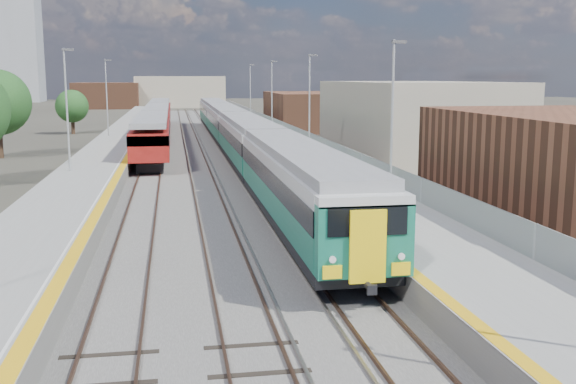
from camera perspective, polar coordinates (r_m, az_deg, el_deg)
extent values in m
plane|color=#47443A|center=(59.69, -5.97, 3.13)|extent=(320.00, 320.00, 0.00)
cube|color=#565451|center=(62.07, -8.20, 3.36)|extent=(10.50, 155.00, 0.06)
cube|color=#4C3323|center=(64.69, -5.58, 3.74)|extent=(0.07, 160.00, 0.14)
cube|color=#4C3323|center=(64.81, -4.30, 3.77)|extent=(0.07, 160.00, 0.14)
cube|color=#4C3323|center=(64.54, -8.68, 3.66)|extent=(0.07, 160.00, 0.14)
cube|color=#4C3323|center=(64.58, -7.40, 3.69)|extent=(0.07, 160.00, 0.14)
cube|color=#4C3323|center=(64.57, -11.79, 3.57)|extent=(0.07, 160.00, 0.14)
cube|color=#4C3323|center=(64.53, -10.51, 3.61)|extent=(0.07, 160.00, 0.14)
cube|color=gray|center=(64.67, -5.87, 3.72)|extent=(0.08, 160.00, 0.10)
cube|color=gray|center=(64.59, -7.11, 3.69)|extent=(0.08, 160.00, 0.10)
cube|color=slate|center=(62.66, -1.33, 3.95)|extent=(4.70, 155.00, 1.00)
cube|color=gray|center=(62.61, -1.33, 4.41)|extent=(4.70, 155.00, 0.03)
cube|color=gold|center=(62.34, -3.24, 4.39)|extent=(0.40, 155.00, 0.01)
cube|color=gray|center=(62.91, 0.66, 4.98)|extent=(0.06, 155.00, 1.20)
cylinder|color=#9EA0A3|center=(32.93, 8.81, 6.10)|extent=(0.12, 0.12, 7.50)
cube|color=#4C4C4F|center=(32.99, 9.39, 12.44)|extent=(0.70, 0.18, 0.14)
cylinder|color=#9EA0A3|center=(52.27, 1.82, 7.50)|extent=(0.12, 0.12, 7.50)
cube|color=#4C4C4F|center=(52.31, 2.12, 11.49)|extent=(0.70, 0.18, 0.14)
cylinder|color=#9EA0A3|center=(71.97, -1.38, 8.10)|extent=(0.12, 0.12, 7.50)
cube|color=#4C4C4F|center=(71.99, -1.19, 11.00)|extent=(0.70, 0.18, 0.14)
cylinder|color=#9EA0A3|center=(91.80, -3.20, 8.43)|extent=(0.12, 0.12, 7.50)
cube|color=#4C4C4F|center=(91.82, -3.07, 10.71)|extent=(0.70, 0.18, 0.14)
cube|color=slate|center=(62.22, -14.49, 3.60)|extent=(4.30, 155.00, 1.00)
cube|color=gray|center=(62.17, -14.51, 4.06)|extent=(4.30, 155.00, 0.03)
cube|color=gold|center=(62.04, -12.76, 4.14)|extent=(0.45, 155.00, 0.01)
cube|color=silver|center=(62.06, -13.09, 4.13)|extent=(0.08, 155.00, 0.01)
cylinder|color=#9EA0A3|center=(43.70, -18.21, 6.59)|extent=(0.12, 0.12, 7.50)
cube|color=#4C4C4F|center=(43.65, -18.14, 11.39)|extent=(0.70, 0.18, 0.14)
cylinder|color=#9EA0A3|center=(69.51, -15.09, 7.71)|extent=(0.12, 0.12, 7.50)
cube|color=#4C4C4F|center=(69.48, -15.02, 10.73)|extent=(0.70, 0.18, 0.14)
cube|color=#A59B84|center=(57.80, 10.44, 5.99)|extent=(11.00, 22.00, 6.40)
cube|color=brown|center=(88.90, 1.24, 6.87)|extent=(8.00, 18.00, 4.80)
cube|color=#A59B84|center=(159.23, -9.13, 8.39)|extent=(20.00, 14.00, 7.00)
cube|color=brown|center=(154.89, -15.08, 7.89)|extent=(14.00, 12.00, 5.60)
cube|color=gray|center=(203.83, -21.88, 12.73)|extent=(11.00, 11.00, 40.00)
cube|color=black|center=(29.28, 0.96, -1.90)|extent=(2.74, 19.64, 0.46)
cube|color=#126047|center=(29.13, 0.96, -0.34)|extent=(2.84, 19.64, 1.15)
cube|color=black|center=(28.99, 0.97, 1.42)|extent=(2.90, 19.64, 0.79)
cube|color=silver|center=(28.90, 0.97, 2.65)|extent=(2.84, 19.64, 0.48)
cube|color=gray|center=(28.85, 0.97, 3.48)|extent=(2.52, 19.64, 0.40)
cube|color=black|center=(48.98, -3.40, 2.78)|extent=(2.74, 19.64, 0.46)
cube|color=#126047|center=(48.89, -3.41, 3.71)|extent=(2.84, 19.64, 1.15)
cube|color=black|center=(48.80, -3.42, 4.77)|extent=(2.90, 19.64, 0.79)
cube|color=silver|center=(48.75, -3.42, 5.50)|extent=(2.84, 19.64, 0.48)
cube|color=gray|center=(48.72, -3.43, 6.00)|extent=(2.52, 19.64, 0.40)
cube|color=black|center=(68.93, -5.25, 4.76)|extent=(2.74, 19.64, 0.46)
cube|color=#126047|center=(68.87, -5.26, 5.42)|extent=(2.84, 19.64, 1.15)
cube|color=black|center=(68.81, -5.27, 6.18)|extent=(2.90, 19.64, 0.79)
cube|color=silver|center=(68.77, -5.28, 6.70)|extent=(2.84, 19.64, 0.48)
cube|color=gray|center=(68.75, -5.28, 7.05)|extent=(2.52, 19.64, 0.40)
cube|color=black|center=(88.97, -6.27, 5.84)|extent=(2.74, 19.64, 0.46)
cube|color=#126047|center=(88.92, -6.28, 6.36)|extent=(2.84, 19.64, 1.15)
cube|color=black|center=(88.87, -6.29, 6.94)|extent=(2.90, 19.64, 0.79)
cube|color=silver|center=(88.85, -6.30, 7.35)|extent=(2.84, 19.64, 0.48)
cube|color=gray|center=(88.83, -6.31, 7.62)|extent=(2.52, 19.64, 0.40)
cube|color=#126047|center=(19.43, 6.46, -4.07)|extent=(2.82, 0.60, 2.12)
cube|color=black|center=(19.00, 6.76, -2.52)|extent=(2.32, 0.06, 0.81)
cube|color=yellow|center=(19.11, 6.77, -4.62)|extent=(1.06, 0.10, 2.12)
cube|color=black|center=(55.82, -11.37, 3.02)|extent=(1.88, 15.95, 0.65)
cube|color=maroon|center=(55.67, -11.43, 4.61)|extent=(2.77, 18.77, 1.98)
cube|color=black|center=(55.63, -11.44, 5.12)|extent=(2.83, 18.77, 0.69)
cube|color=gray|center=(55.56, -11.48, 6.13)|extent=(2.47, 18.77, 0.40)
cube|color=black|center=(74.99, -10.98, 4.69)|extent=(1.88, 15.95, 0.65)
cube|color=maroon|center=(74.88, -11.02, 5.88)|extent=(2.77, 18.77, 1.98)
cube|color=black|center=(74.85, -11.03, 6.26)|extent=(2.83, 18.77, 0.69)
cube|color=gray|center=(74.80, -11.05, 7.01)|extent=(2.47, 18.77, 0.40)
cube|color=black|center=(94.20, -10.74, 5.69)|extent=(1.88, 15.95, 0.65)
cube|color=maroon|center=(94.11, -10.77, 6.63)|extent=(2.77, 18.77, 1.98)
cube|color=black|center=(94.09, -10.78, 6.93)|extent=(2.83, 18.77, 0.69)
cube|color=gray|center=(94.05, -10.80, 7.53)|extent=(2.47, 18.77, 0.40)
cylinder|color=#382619|center=(61.88, -23.18, 3.84)|extent=(0.44, 0.44, 2.60)
cylinder|color=#382619|center=(85.49, -17.74, 5.32)|extent=(0.44, 0.44, 1.85)
sphere|color=#20431A|center=(85.36, -17.82, 6.93)|extent=(3.91, 3.91, 3.91)
cylinder|color=#382619|center=(86.11, 8.00, 5.73)|extent=(0.44, 0.44, 1.91)
sphere|color=#20431A|center=(85.97, 8.04, 7.39)|extent=(4.04, 4.04, 4.04)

